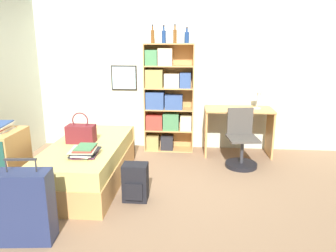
# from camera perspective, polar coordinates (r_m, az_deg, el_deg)

# --- Properties ---
(ground_plane) EXTENTS (14.00, 14.00, 0.00)m
(ground_plane) POSITION_cam_1_polar(r_m,az_deg,el_deg) (4.44, -4.42, -9.93)
(ground_plane) COLOR #84664C
(wall_back) EXTENTS (10.00, 0.09, 2.60)m
(wall_back) POSITION_cam_1_polar(r_m,az_deg,el_deg) (5.66, -2.12, 9.20)
(wall_back) COLOR beige
(wall_back) RESTS_ON ground_plane
(bed) EXTENTS (0.92, 1.91, 0.53)m
(bed) POSITION_cam_1_polar(r_m,az_deg,el_deg) (4.53, -13.78, -6.24)
(bed) COLOR tan
(bed) RESTS_ON ground_plane
(handbag) EXTENTS (0.37, 0.19, 0.41)m
(handbag) POSITION_cam_1_polar(r_m,az_deg,el_deg) (4.48, -14.90, -1.24)
(handbag) COLOR maroon
(handbag) RESTS_ON bed
(book_stack_on_bed) EXTENTS (0.34, 0.38, 0.11)m
(book_stack_on_bed) POSITION_cam_1_polar(r_m,az_deg,el_deg) (3.98, -14.31, -4.27)
(book_stack_on_bed) COLOR #427A4C
(book_stack_on_bed) RESTS_ON bed
(suitcase) EXTENTS (0.51, 0.30, 0.83)m
(suitcase) POSITION_cam_1_polar(r_m,az_deg,el_deg) (3.40, -23.47, -12.81)
(suitcase) COLOR navy
(suitcase) RESTS_ON ground_plane
(dresser) EXTENTS (0.50, 0.59, 0.82)m
(dresser) POSITION_cam_1_polar(r_m,az_deg,el_deg) (4.43, -26.99, -5.96)
(dresser) COLOR tan
(dresser) RESTS_ON ground_plane
(bookcase) EXTENTS (0.82, 0.30, 1.80)m
(bookcase) POSITION_cam_1_polar(r_m,az_deg,el_deg) (5.50, -0.37, 4.57)
(bookcase) COLOR tan
(bookcase) RESTS_ON ground_plane
(bottle_green) EXTENTS (0.06, 0.06, 0.29)m
(bottle_green) POSITION_cam_1_polar(r_m,az_deg,el_deg) (5.44, -2.70, 15.38)
(bottle_green) COLOR brown
(bottle_green) RESTS_ON bookcase
(bottle_brown) EXTENTS (0.07, 0.07, 0.28)m
(bottle_brown) POSITION_cam_1_polar(r_m,az_deg,el_deg) (5.40, -0.74, 15.36)
(bottle_brown) COLOR navy
(bottle_brown) RESTS_ON bookcase
(bottle_clear) EXTENTS (0.06, 0.06, 0.29)m
(bottle_clear) POSITION_cam_1_polar(r_m,az_deg,el_deg) (5.36, 1.22, 15.42)
(bottle_clear) COLOR brown
(bottle_clear) RESTS_ON bookcase
(bottle_blue) EXTENTS (0.08, 0.08, 0.25)m
(bottle_blue) POSITION_cam_1_polar(r_m,az_deg,el_deg) (5.43, 3.29, 15.21)
(bottle_blue) COLOR navy
(bottle_blue) RESTS_ON bookcase
(desk) EXTENTS (1.09, 0.56, 0.77)m
(desk) POSITION_cam_1_polar(r_m,az_deg,el_deg) (5.48, 12.11, 0.46)
(desk) COLOR tan
(desk) RESTS_ON ground_plane
(desk_lamp) EXTENTS (0.19, 0.14, 0.37)m
(desk_lamp) POSITION_cam_1_polar(r_m,az_deg,el_deg) (5.44, 15.70, 5.34)
(desk_lamp) COLOR #ADA89E
(desk_lamp) RESTS_ON desk
(desk_chair) EXTENTS (0.48, 0.48, 0.86)m
(desk_chair) POSITION_cam_1_polar(r_m,az_deg,el_deg) (5.05, 12.62, -3.81)
(desk_chair) COLOR black
(desk_chair) RESTS_ON ground_plane
(backpack) EXTENTS (0.29, 0.24, 0.45)m
(backpack) POSITION_cam_1_polar(r_m,az_deg,el_deg) (3.94, -5.71, -9.77)
(backpack) COLOR black
(backpack) RESTS_ON ground_plane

